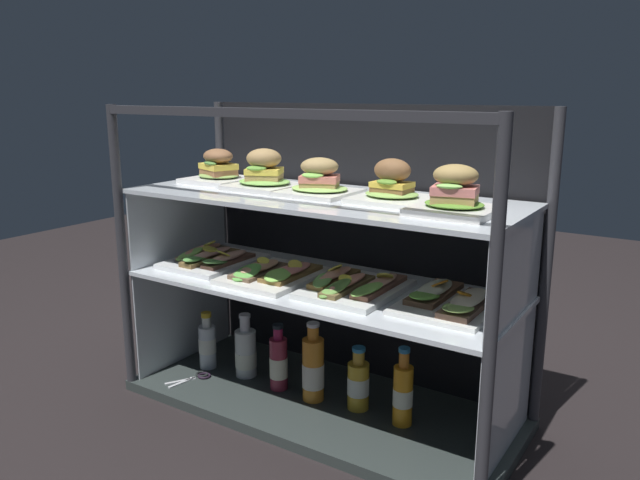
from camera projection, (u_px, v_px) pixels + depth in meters
name	position (u px, v px, depth m)	size (l,w,h in m)	color
ground_plane	(320.00, 410.00, 1.94)	(6.00, 6.00, 0.02)	black
case_base_deck	(320.00, 403.00, 1.94)	(1.21, 0.50, 0.03)	#2E3634
case_frame	(347.00, 243.00, 1.95)	(1.21, 0.50, 0.92)	#333338
riser_lower_tier	(320.00, 344.00, 1.89)	(1.15, 0.44, 0.36)	silver
shelf_lower_glass	(320.00, 285.00, 1.85)	(1.16, 0.45, 0.01)	silver
riser_upper_tier	(320.00, 242.00, 1.82)	(1.15, 0.44, 0.25)	silver
shelf_upper_glass	(320.00, 198.00, 1.79)	(1.16, 0.45, 0.01)	silver
plated_roll_sandwich_far_right	(218.00, 170.00, 2.04)	(0.19, 0.19, 0.11)	white
plated_roll_sandwich_mid_right	(264.00, 175.00, 1.90)	(0.20, 0.20, 0.12)	white
plated_roll_sandwich_far_left	(319.00, 182.00, 1.79)	(0.20, 0.20, 0.11)	white
plated_roll_sandwich_mid_left	(392.00, 187.00, 1.68)	(0.20, 0.20, 0.12)	white
plated_roll_sandwich_left_of_center	(455.00, 196.00, 1.51)	(0.20, 0.20, 0.12)	white
open_sandwich_tray_far_left	(212.00, 258.00, 2.04)	(0.24, 0.31, 0.07)	white
open_sandwich_tray_near_left_corner	(273.00, 273.00, 1.88)	(0.24, 0.31, 0.06)	white
open_sandwich_tray_right_of_center	(353.00, 286.00, 1.75)	(0.24, 0.31, 0.07)	white
open_sandwich_tray_mid_right	(450.00, 300.00, 1.63)	(0.24, 0.31, 0.06)	white
juice_bottle_back_left	(207.00, 344.00, 2.13)	(0.06, 0.06, 0.20)	white
juice_bottle_front_left_end	(246.00, 353.00, 2.07)	(0.07, 0.07, 0.22)	silver
juice_bottle_front_second	(279.00, 363.00, 1.98)	(0.06, 0.06, 0.22)	#942B40
juice_bottle_near_post	(313.00, 369.00, 1.91)	(0.07, 0.07, 0.25)	orange
juice_bottle_tucked_behind	(358.00, 384.00, 1.85)	(0.07, 0.07, 0.20)	gold
juice_bottle_back_right	(402.00, 394.00, 1.76)	(0.06, 0.06, 0.23)	orange
kitchen_scissors	(199.00, 376.00, 2.07)	(0.10, 0.16, 0.01)	silver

